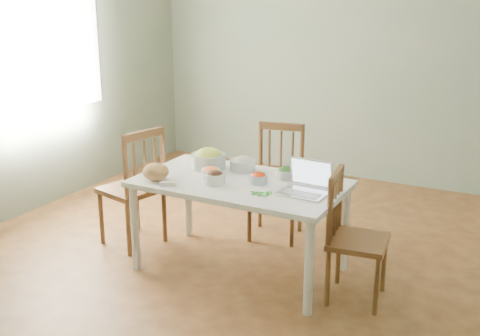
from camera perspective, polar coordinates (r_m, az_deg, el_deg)
The scene contains 19 objects.
floor at distance 4.61m, azimuth 2.42°, elevation -9.44°, with size 5.00×5.00×0.00m, color #472715.
wall_back at distance 6.52m, azimuth 12.29°, elevation 10.44°, with size 5.00×0.00×2.70m, color gray.
wall_left at distance 5.71m, azimuth -20.93°, elevation 8.84°, with size 0.00×5.00×2.70m, color gray.
window_left at distance 5.88m, azimuth -18.75°, elevation 10.74°, with size 0.04×1.60×1.20m, color white.
dining_table at distance 4.42m, azimuth 0.00°, elevation -5.63°, with size 1.51×0.85×0.71m, color white, non-canonical shape.
chair_far at distance 4.97m, azimuth 3.47°, elevation -1.49°, with size 0.42×0.40×0.96m, color #4B2512, non-canonical shape.
chair_left at distance 4.91m, azimuth -10.45°, elevation -1.75°, with size 0.44×0.42×0.99m, color #4B2512, non-canonical shape.
chair_right at distance 4.06m, azimuth 11.36°, elevation -6.66°, with size 0.40×0.38×0.90m, color #4B2512, non-canonical shape.
bread_boule at distance 4.35m, azimuth -8.13°, elevation -0.34°, with size 0.19×0.19×0.12m, color tan.
butter_stick at distance 4.21m, azimuth -6.96°, elevation -1.55°, with size 0.11×0.03×0.03m, color white.
bowl_squash at distance 4.58m, azimuth -3.06°, elevation 0.91°, with size 0.27×0.27×0.16m, color #E8DA5B, non-canonical shape.
bowl_carrot at distance 4.37m, azimuth -2.84°, elevation -0.40°, with size 0.14×0.14×0.08m, color orange, non-canonical shape.
bowl_onion at distance 4.53m, azimuth 0.26°, elevation 0.43°, with size 0.20×0.20×0.11m, color beige, non-canonical shape.
bowl_mushroom at distance 4.23m, azimuth -2.45°, elevation -0.91°, with size 0.14×0.14×0.09m, color #321F15, non-canonical shape.
bowl_redpep at distance 4.24m, azimuth 1.78°, elevation -0.96°, with size 0.13×0.13×0.08m, color red, non-canonical shape.
bowl_broccoli at distance 4.35m, azimuth 4.44°, elevation -0.45°, with size 0.14×0.14×0.09m, color black, non-canonical shape.
flatbread at distance 4.41m, azimuth 5.89°, elevation -0.72°, with size 0.22×0.22×0.02m, color #E4C780.
basil_bunch at distance 4.04m, azimuth 1.97°, elevation -2.32°, with size 0.18×0.18×0.02m, color #12500E, non-canonical shape.
laptop at distance 4.01m, azimuth 6.11°, elevation -1.05°, with size 0.32×0.27×0.22m, color silver, non-canonical shape.
Camera 1 is at (1.77, -3.73, 2.06)m, focal length 44.21 mm.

